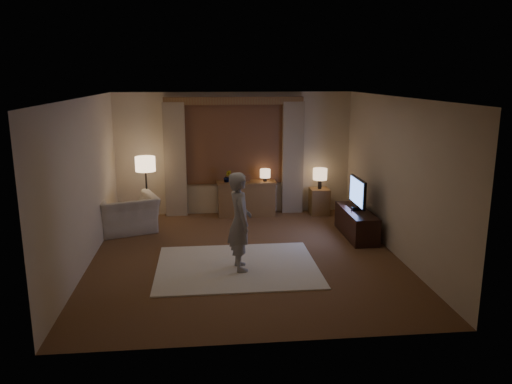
{
  "coord_description": "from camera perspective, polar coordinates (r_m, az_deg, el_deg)",
  "views": [
    {
      "loc": [
        -0.64,
        -7.78,
        2.93
      ],
      "look_at": [
        0.24,
        0.6,
        0.96
      ],
      "focal_mm": 35.0,
      "sensor_mm": 36.0,
      "label": 1
    }
  ],
  "objects": [
    {
      "name": "side_table",
      "position": [
        10.85,
        7.24,
        -1.06
      ],
      "size": [
        0.4,
        0.4,
        0.56
      ],
      "primitive_type": "cube",
      "color": "brown",
      "rests_on": "floor"
    },
    {
      "name": "rug",
      "position": [
        7.91,
        -2.18,
        -8.49
      ],
      "size": [
        2.5,
        2.0,
        0.02
      ],
      "primitive_type": "cube",
      "color": "#EAE3C4",
      "rests_on": "floor"
    },
    {
      "name": "picture_frame",
      "position": [
        10.54,
        -1.11,
        1.51
      ],
      "size": [
        0.16,
        0.02,
        0.2
      ],
      "primitive_type": "cube",
      "color": "brown",
      "rests_on": "sideboard"
    },
    {
      "name": "armchair",
      "position": [
        9.84,
        -14.55,
        -2.44
      ],
      "size": [
        1.35,
        1.26,
        0.71
      ],
      "primitive_type": "imported",
      "rotation": [
        0.0,
        0.0,
        -2.79
      ],
      "color": "beige",
      "rests_on": "floor"
    },
    {
      "name": "floor_lamp",
      "position": [
        10.17,
        -12.52,
        2.74
      ],
      "size": [
        0.4,
        0.4,
        1.36
      ],
      "color": "black",
      "rests_on": "floor"
    },
    {
      "name": "table_lamp_side",
      "position": [
        10.72,
        7.33,
        1.98
      ],
      "size": [
        0.3,
        0.3,
        0.44
      ],
      "color": "black",
      "rests_on": "side_table"
    },
    {
      "name": "room",
      "position": [
        8.46,
        -1.55,
        2.3
      ],
      "size": [
        5.04,
        5.54,
        2.64
      ],
      "color": "brown",
      "rests_on": "ground"
    },
    {
      "name": "tv",
      "position": [
        9.34,
        11.54,
        -0.06
      ],
      "size": [
        0.21,
        0.84,
        0.61
      ],
      "color": "black",
      "rests_on": "tv_stand"
    },
    {
      "name": "sideboard",
      "position": [
        10.64,
        -1.1,
        -0.86
      ],
      "size": [
        1.2,
        0.4,
        0.7
      ],
      "primitive_type": "cube",
      "color": "brown",
      "rests_on": "floor"
    },
    {
      "name": "person",
      "position": [
        7.56,
        -1.86,
        -3.37
      ],
      "size": [
        0.43,
        0.6,
        1.52
      ],
      "primitive_type": "imported",
      "rotation": [
        0.0,
        0.0,
        1.7
      ],
      "color": "#A29D96",
      "rests_on": "rug"
    },
    {
      "name": "tv_stand",
      "position": [
        9.49,
        11.39,
        -3.5
      ],
      "size": [
        0.45,
        1.4,
        0.5
      ],
      "primitive_type": "cube",
      "color": "black",
      "rests_on": "floor"
    },
    {
      "name": "table_lamp_sideboard",
      "position": [
        10.56,
        1.05,
        2.08
      ],
      "size": [
        0.22,
        0.22,
        0.3
      ],
      "color": "black",
      "rests_on": "sideboard"
    },
    {
      "name": "plant",
      "position": [
        10.5,
        -3.29,
        1.73
      ],
      "size": [
        0.17,
        0.13,
        0.3
      ],
      "primitive_type": "imported",
      "color": "#999999",
      "rests_on": "sideboard"
    }
  ]
}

